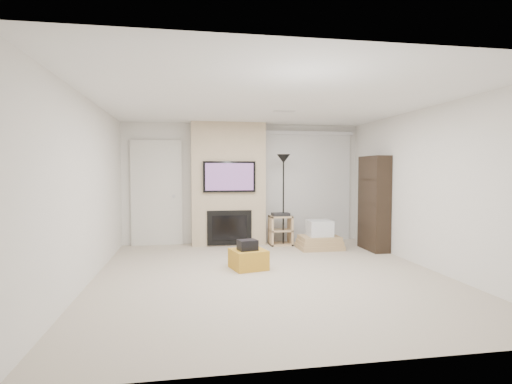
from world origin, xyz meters
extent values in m
cube|color=#C1B39F|center=(0.00, 0.00, 0.00)|extent=(5.00, 5.50, 0.00)
cube|color=white|center=(0.00, 0.00, 2.50)|extent=(5.00, 5.50, 0.00)
cube|color=silver|center=(0.00, 2.75, 1.25)|extent=(5.00, 0.00, 2.50)
cube|color=silver|center=(0.00, -2.75, 1.25)|extent=(5.00, 0.00, 2.50)
cube|color=silver|center=(-2.50, 0.00, 1.25)|extent=(0.00, 5.50, 2.50)
cube|color=silver|center=(2.50, 0.00, 1.25)|extent=(0.00, 5.50, 2.50)
cube|color=silver|center=(0.40, 0.80, 2.50)|extent=(0.35, 0.18, 0.01)
cube|color=gold|center=(-0.25, 0.41, 0.15)|extent=(0.60, 0.60, 0.30)
cube|color=black|center=(-0.27, 0.37, 0.38)|extent=(0.32, 0.28, 0.16)
cube|color=#C4AC8A|center=(-0.35, 2.55, 1.25)|extent=(1.50, 0.40, 2.50)
cube|color=black|center=(-0.35, 2.32, 1.40)|extent=(1.05, 0.06, 0.62)
cube|color=#4A2E51|center=(-0.35, 2.29, 1.40)|extent=(0.96, 0.00, 0.54)
cube|color=black|center=(-0.35, 2.34, 0.37)|extent=(0.90, 0.04, 0.70)
cube|color=black|center=(-0.35, 2.32, 0.37)|extent=(0.70, 0.02, 0.50)
cube|color=silver|center=(-1.80, 2.71, 1.07)|extent=(1.02, 0.08, 2.14)
cube|color=beige|center=(-1.80, 2.72, 1.02)|extent=(0.90, 0.05, 2.05)
cylinder|color=silver|center=(-1.46, 2.67, 1.00)|extent=(0.07, 0.06, 0.07)
cube|color=silver|center=(1.40, 2.69, 2.33)|extent=(1.98, 0.10, 0.08)
cube|color=silver|center=(1.40, 2.70, 1.15)|extent=(1.90, 0.03, 2.29)
cylinder|color=black|center=(0.74, 2.25, 0.01)|extent=(0.27, 0.27, 0.03)
cylinder|color=black|center=(0.74, 2.25, 0.88)|extent=(0.03, 0.03, 1.72)
cone|color=black|center=(0.74, 2.25, 1.76)|extent=(0.27, 0.27, 0.18)
cube|color=#D3B083|center=(0.49, 2.28, 0.30)|extent=(0.04, 0.38, 0.60)
cube|color=#D3B083|center=(0.90, 2.28, 0.30)|extent=(0.04, 0.38, 0.60)
cube|color=#D3B083|center=(0.70, 2.28, 0.01)|extent=(0.45, 0.38, 0.03)
cube|color=#D3B083|center=(0.70, 2.28, 0.30)|extent=(0.45, 0.38, 0.03)
cube|color=#D3B083|center=(0.70, 2.28, 0.58)|extent=(0.45, 0.38, 0.03)
cube|color=black|center=(0.70, 2.28, 0.63)|extent=(0.35, 0.25, 0.06)
cube|color=tan|center=(1.35, 1.75, 0.05)|extent=(0.83, 0.63, 0.09)
cube|color=tan|center=(1.35, 1.75, 0.13)|extent=(0.79, 0.59, 0.08)
cube|color=tan|center=(1.35, 1.75, 0.21)|extent=(0.75, 0.55, 0.08)
cube|color=silver|center=(1.35, 1.75, 0.41)|extent=(0.46, 0.41, 0.30)
cube|color=black|center=(2.34, 1.48, 0.90)|extent=(0.30, 0.80, 1.80)
cube|color=black|center=(2.32, 1.48, 0.45)|extent=(0.26, 0.72, 0.02)
cube|color=black|center=(2.32, 1.48, 0.90)|extent=(0.26, 0.72, 0.02)
cube|color=black|center=(2.32, 1.48, 1.35)|extent=(0.26, 0.72, 0.02)
camera|label=1|loc=(-1.16, -5.64, 1.52)|focal=28.00mm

